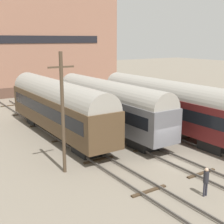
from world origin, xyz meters
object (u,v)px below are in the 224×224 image
Objects in this scene: utility_pole at (63,112)px; train_car_brown at (58,105)px; train_car_grey at (109,103)px; train_car_maroon at (168,103)px; person_worker at (206,179)px.

train_car_brown is at bearing 68.98° from utility_pole.
train_car_maroon reaches higher than train_car_grey.
train_car_grey is at bearing 39.07° from utility_pole.
train_car_grey is 9.35× the size of person_worker.
person_worker is at bearing -54.65° from utility_pole.
train_car_brown is at bearing 98.84° from person_worker.
train_car_grey is 5.69m from train_car_maroon.
train_car_brown is 10.55m from train_car_maroon.
train_car_brown reaches higher than train_car_maroon.
utility_pole is (-5.48, 7.72, 3.23)m from person_worker.
train_car_maroon is at bearing -27.81° from train_car_brown.
train_car_grey is 14.28m from person_worker.
train_car_brown is at bearing 160.38° from train_car_grey.
train_car_grey is at bearing -19.62° from train_car_brown.
train_car_brown reaches higher than person_worker.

